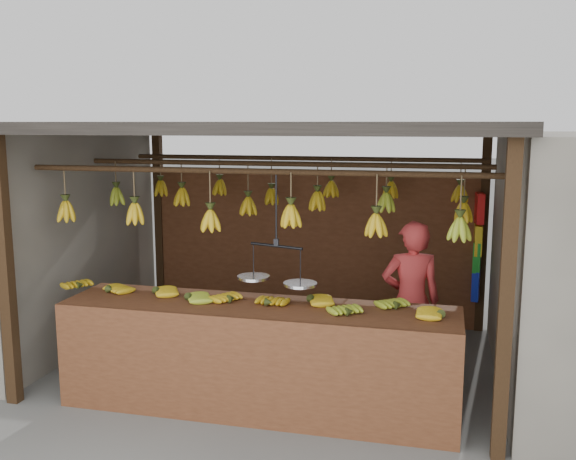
# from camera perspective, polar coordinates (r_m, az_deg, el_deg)

# --- Properties ---
(ground) EXTENTS (80.00, 80.00, 0.00)m
(ground) POSITION_cam_1_polar(r_m,az_deg,el_deg) (6.67, -0.63, -11.50)
(ground) COLOR #5B5B57
(stall) EXTENTS (4.30, 3.30, 2.40)m
(stall) POSITION_cam_1_polar(r_m,az_deg,el_deg) (6.56, 0.06, 5.83)
(stall) COLOR black
(stall) RESTS_ON ground
(counter) EXTENTS (3.52, 0.75, 0.96)m
(counter) POSITION_cam_1_polar(r_m,az_deg,el_deg) (5.31, -3.10, -9.02)
(counter) COLOR #582F1A
(counter) RESTS_ON ground
(hanging_bananas) EXTENTS (3.64, 2.24, 0.38)m
(hanging_bananas) POSITION_cam_1_polar(r_m,az_deg,el_deg) (6.27, -0.72, 2.45)
(hanging_bananas) COLOR gold
(hanging_bananas) RESTS_ON ground
(balance_scale) EXTENTS (0.71, 0.40, 0.92)m
(balance_scale) POSITION_cam_1_polar(r_m,az_deg,el_deg) (5.35, -1.04, -4.01)
(balance_scale) COLOR black
(balance_scale) RESTS_ON ground
(vendor) EXTENTS (0.62, 0.47, 1.51)m
(vendor) POSITION_cam_1_polar(r_m,az_deg,el_deg) (6.09, 10.87, -6.23)
(vendor) COLOR #BF3333
(vendor) RESTS_ON ground
(bag_bundles) EXTENTS (0.08, 0.26, 1.22)m
(bag_bundles) POSITION_cam_1_polar(r_m,az_deg,el_deg) (7.52, 16.49, -1.50)
(bag_bundles) COLOR red
(bag_bundles) RESTS_ON ground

